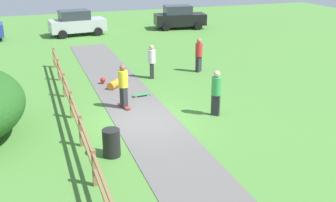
% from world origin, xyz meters
% --- Properties ---
extents(ground_plane, '(60.00, 60.00, 0.00)m').
position_xyz_m(ground_plane, '(0.00, 0.00, 0.00)').
color(ground_plane, '#4C8438').
extents(asphalt_path, '(2.40, 28.00, 0.02)m').
position_xyz_m(asphalt_path, '(0.00, 0.00, 0.01)').
color(asphalt_path, '#605E5B').
rests_on(asphalt_path, ground_plane).
extents(wooden_fence, '(0.12, 18.12, 1.10)m').
position_xyz_m(wooden_fence, '(-2.60, 0.00, 0.67)').
color(wooden_fence, olive).
rests_on(wooden_fence, ground_plane).
extents(trash_bin, '(0.56, 0.56, 0.90)m').
position_xyz_m(trash_bin, '(-1.80, -2.31, 0.45)').
color(trash_bin, black).
rests_on(trash_bin, ground_plane).
extents(skater_riding, '(0.47, 0.82, 1.83)m').
position_xyz_m(skater_riding, '(-0.45, 1.58, 1.05)').
color(skater_riding, '#B23326').
rests_on(skater_riding, asphalt_path).
extents(skater_fallen, '(1.37, 1.35, 0.36)m').
position_xyz_m(skater_fallen, '(-0.09, 4.54, 0.20)').
color(skater_fallen, orange).
rests_on(skater_fallen, asphalt_path).
extents(skateboard_loose, '(0.81, 0.23, 0.08)m').
position_xyz_m(skateboard_loose, '(0.62, 2.69, 0.09)').
color(skateboard_loose, '#338C4C').
rests_on(skateboard_loose, asphalt_path).
extents(bystander_white, '(0.47, 0.47, 1.72)m').
position_xyz_m(bystander_white, '(1.90, 5.21, 0.95)').
color(bystander_white, '#2D2D33').
rests_on(bystander_white, ground_plane).
extents(bystander_red, '(0.53, 0.53, 1.81)m').
position_xyz_m(bystander_red, '(4.61, 5.48, 1.00)').
color(bystander_red, '#2D2D33').
rests_on(bystander_red, ground_plane).
extents(bystander_green, '(0.54, 0.54, 1.83)m').
position_xyz_m(bystander_green, '(2.77, -0.37, 1.01)').
color(bystander_green, '#2D2D33').
rests_on(bystander_green, ground_plane).
extents(parked_car_silver, '(4.35, 2.32, 1.92)m').
position_xyz_m(parked_car_silver, '(-0.16, 17.84, 0.96)').
color(parked_car_silver, '#B7B7BC').
rests_on(parked_car_silver, ground_plane).
extents(parked_car_black, '(4.40, 2.45, 1.92)m').
position_xyz_m(parked_car_black, '(8.30, 17.85, 0.96)').
color(parked_car_black, black).
rests_on(parked_car_black, ground_plane).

